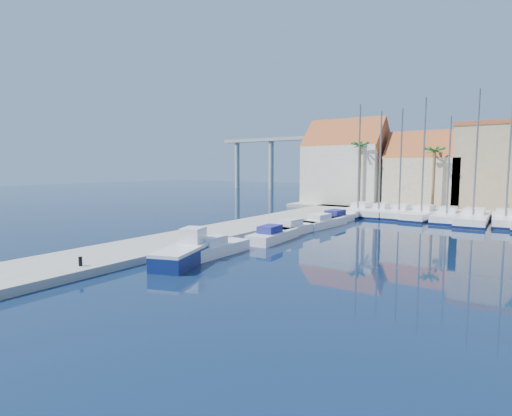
{
  "coord_description": "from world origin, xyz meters",
  "views": [
    {
      "loc": [
        14.06,
        -14.46,
        6.19
      ],
      "look_at": [
        -3.49,
        11.48,
        3.0
      ],
      "focal_mm": 28.0,
      "sensor_mm": 36.0,
      "label": 1
    }
  ],
  "objects": [
    {
      "name": "bollard",
      "position": [
        -7.06,
        -1.4,
        0.77
      ],
      "size": [
        0.22,
        0.22,
        0.55
      ],
      "primitive_type": "cylinder",
      "color": "black",
      "rests_on": "quay_west"
    },
    {
      "name": "shore_north",
      "position": [
        10.0,
        48.0,
        0.25
      ],
      "size": [
        54.0,
        16.0,
        0.5
      ],
      "primitive_type": "cube",
      "color": "gray",
      "rests_on": "ground"
    },
    {
      "name": "palm_1",
      "position": [
        4.0,
        42.0,
        8.14
      ],
      "size": [
        2.6,
        2.6,
        9.15
      ],
      "color": "brown",
      "rests_on": "shore_north"
    },
    {
      "name": "sailboat_3",
      "position": [
        3.93,
        36.45,
        0.61
      ],
      "size": [
        3.24,
        10.29,
        14.32
      ],
      "rotation": [
        0.0,
        0.0,
        -0.06
      ],
      "color": "white",
      "rests_on": "ground"
    },
    {
      "name": "building_1",
      "position": [
        2.0,
        47.0,
        5.3
      ],
      "size": [
        10.3,
        8.0,
        11.0
      ],
      "color": "tan",
      "rests_on": "shore_north"
    },
    {
      "name": "sailboat_1",
      "position": [
        -1.16,
        36.15,
        0.62
      ],
      "size": [
        2.43,
        8.53,
        13.07
      ],
      "rotation": [
        0.0,
        0.0,
        0.02
      ],
      "color": "white",
      "rests_on": "ground"
    },
    {
      "name": "motorboat_west_3",
      "position": [
        -3.41,
        23.72,
        0.51
      ],
      "size": [
        2.81,
        7.02,
        1.4
      ],
      "rotation": [
        0.0,
        0.0,
        -0.09
      ],
      "color": "white",
      "rests_on": "ground"
    },
    {
      "name": "sailboat_2",
      "position": [
        1.33,
        36.31,
        0.62
      ],
      "size": [
        2.63,
        8.7,
        13.23
      ],
      "rotation": [
        0.0,
        0.0,
        -0.04
      ],
      "color": "white",
      "rests_on": "ground"
    },
    {
      "name": "palm_0",
      "position": [
        -6.0,
        42.0,
        9.08
      ],
      "size": [
        2.6,
        2.6,
        10.15
      ],
      "color": "brown",
      "rests_on": "shore_north"
    },
    {
      "name": "motorboat_west_0",
      "position": [
        -3.87,
        7.11,
        0.51
      ],
      "size": [
        1.82,
        5.4,
        1.4
      ],
      "rotation": [
        0.0,
        0.0,
        -0.02
      ],
      "color": "white",
      "rests_on": "ground"
    },
    {
      "name": "quay_west",
      "position": [
        -9.0,
        13.5,
        0.25
      ],
      "size": [
        6.0,
        77.0,
        0.5
      ],
      "primitive_type": "cube",
      "color": "gray",
      "rests_on": "ground"
    },
    {
      "name": "motorboat_west_2",
      "position": [
        -3.89,
        18.39,
        0.51
      ],
      "size": [
        2.29,
        6.52,
        1.4
      ],
      "rotation": [
        0.0,
        0.0,
        -0.04
      ],
      "color": "white",
      "rests_on": "ground"
    },
    {
      "name": "building_0",
      "position": [
        -10.0,
        47.0,
        6.52
      ],
      "size": [
        12.3,
        9.0,
        13.5
      ],
      "color": "beige",
      "rests_on": "shore_north"
    },
    {
      "name": "viaduct",
      "position": [
        -39.07,
        82.0,
        10.25
      ],
      "size": [
        48.0,
        2.2,
        14.45
      ],
      "color": "#9E9E99",
      "rests_on": "ground"
    },
    {
      "name": "sailboat_5",
      "position": [
        9.43,
        35.7,
        0.59
      ],
      "size": [
        3.22,
        11.37,
        14.58
      ],
      "rotation": [
        0.0,
        0.0,
        0.02
      ],
      "color": "white",
      "rests_on": "ground"
    },
    {
      "name": "sailboat_6",
      "position": [
        12.44,
        36.17,
        0.63
      ],
      "size": [
        3.14,
        9.81,
        14.94
      ],
      "rotation": [
        0.0,
        0.0,
        0.06
      ],
      "color": "white",
      "rests_on": "ground"
    },
    {
      "name": "ground",
      "position": [
        0.0,
        0.0,
        0.0
      ],
      "size": [
        260.0,
        260.0,
        0.0
      ],
      "primitive_type": "plane",
      "color": "black",
      "rests_on": "ground"
    },
    {
      "name": "motorboat_west_1",
      "position": [
        -3.36,
        13.82,
        0.51
      ],
      "size": [
        2.32,
        6.17,
        1.4
      ],
      "rotation": [
        0.0,
        0.0,
        0.06
      ],
      "color": "white",
      "rests_on": "ground"
    },
    {
      "name": "sailboat_0",
      "position": [
        -3.77,
        35.96,
        0.59
      ],
      "size": [
        3.07,
        10.74,
        14.11
      ],
      "rotation": [
        0.0,
        0.0,
        0.02
      ],
      "color": "white",
      "rests_on": "ground"
    },
    {
      "name": "sailboat_4",
      "position": [
        6.72,
        35.89,
        0.58
      ],
      "size": [
        2.75,
        9.53,
        11.9
      ],
      "rotation": [
        0.0,
        0.0,
        0.03
      ],
      "color": "white",
      "rests_on": "ground"
    },
    {
      "name": "fishing_boat",
      "position": [
        -4.06,
        4.24,
        0.71
      ],
      "size": [
        3.88,
        6.46,
        2.15
      ],
      "rotation": [
        0.0,
        0.0,
        0.32
      ],
      "color": "navy",
      "rests_on": "ground"
    },
    {
      "name": "motorboat_west_4",
      "position": [
        -3.61,
        28.31,
        0.51
      ],
      "size": [
        2.63,
        7.0,
        1.4
      ],
      "rotation": [
        0.0,
        0.0,
        -0.06
      ],
      "color": "white",
      "rests_on": "ground"
    }
  ]
}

